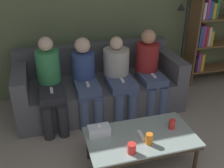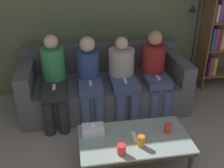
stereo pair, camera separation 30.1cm
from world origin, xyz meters
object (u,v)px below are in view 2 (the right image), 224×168
coffee_table (134,141)px  game_remote (135,137)px  cup_far_center (141,141)px  seated_person_mid_right (123,74)px  standing_lamp (196,33)px  cup_near_left (168,128)px  couch (104,85)px  seated_person_right_end (155,70)px  cup_near_right (121,150)px  seated_person_mid_left (89,77)px  tissue_box (93,129)px  seated_person_left_end (54,78)px

coffee_table → game_remote: (0.00, 0.00, 0.05)m
cup_far_center → seated_person_mid_right: bearing=86.6°
standing_lamp → cup_near_left: bearing=-122.1°
couch → seated_person_right_end: 0.77m
game_remote → seated_person_right_end: bearing=63.6°
cup_near_right → seated_person_mid_right: 1.36m
standing_lamp → seated_person_mid_left: 1.73m
standing_lamp → seated_person_right_end: bearing=-151.9°
cup_far_center → seated_person_right_end: 1.37m
couch → seated_person_mid_left: size_ratio=2.10×
couch → standing_lamp: bearing=7.2°
seated_person_mid_right → seated_person_right_end: bearing=0.9°
tissue_box → cup_near_left: bearing=-7.6°
tissue_box → cup_near_right: bearing=-56.3°
couch → cup_near_right: couch is taller
game_remote → seated_person_left_end: bearing=126.2°
standing_lamp → seated_person_mid_left: size_ratio=1.47×
tissue_box → seated_person_mid_right: bearing=62.9°
coffee_table → game_remote: bearing=72.6°
standing_lamp → seated_person_right_end: standing_lamp is taller
couch → cup_far_center: 1.48m
standing_lamp → cup_near_right: bearing=-130.3°
cup_near_left → tissue_box: (-0.76, 0.10, -0.00)m
seated_person_left_end → seated_person_mid_right: bearing=1.5°
couch → cup_near_left: bearing=-69.9°
cup_near_left → seated_person_right_end: (0.20, 1.09, 0.15)m
cup_near_left → seated_person_right_end: seated_person_right_end is taller
standing_lamp → game_remote: bearing=-130.4°
seated_person_left_end → seated_person_right_end: 1.36m
cup_far_center → tissue_box: 0.50m
couch → game_remote: couch is taller
cup_near_left → seated_person_left_end: bearing=137.5°
seated_person_right_end → game_remote: bearing=-116.4°
couch → game_remote: 1.35m
seated_person_mid_right → cup_near_right: bearing=-101.9°
game_remote → seated_person_mid_right: seated_person_mid_right is taller
cup_near_right → seated_person_mid_right: size_ratio=0.10×
game_remote → seated_person_mid_left: seated_person_mid_left is taller
standing_lamp → seated_person_mid_left: standing_lamp is taller
seated_person_left_end → seated_person_right_end: bearing=1.3°
cup_near_left → cup_far_center: (-0.33, -0.16, 0.01)m
tissue_box → seated_person_right_end: seated_person_right_end is taller
couch → seated_person_mid_right: (0.23, -0.22, 0.26)m
game_remote → seated_person_left_end: 1.37m
couch → seated_person_mid_left: (-0.23, -0.23, 0.27)m
coffee_table → couch: bearing=95.2°
cup_near_right → cup_far_center: cup_far_center is taller
coffee_table → seated_person_right_end: (0.56, 1.12, 0.25)m
coffee_table → tissue_box: tissue_box is taller
cup_near_left → standing_lamp: bearing=57.9°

